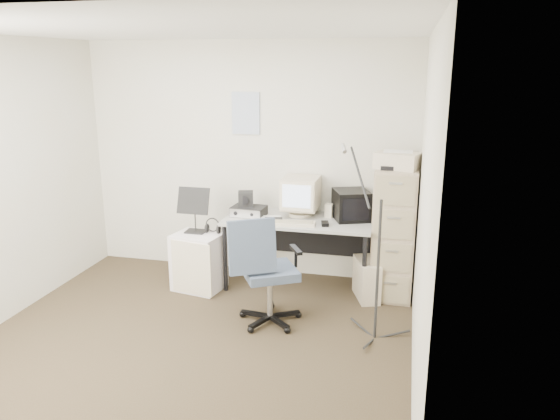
% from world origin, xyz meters
% --- Properties ---
extents(floor, '(3.60, 3.60, 0.01)m').
position_xyz_m(floor, '(0.00, 0.00, -0.01)').
color(floor, '#372A19').
rests_on(floor, ground).
extents(ceiling, '(3.60, 3.60, 0.01)m').
position_xyz_m(ceiling, '(0.00, 0.00, 2.50)').
color(ceiling, white).
rests_on(ceiling, ground).
extents(wall_back, '(3.60, 0.02, 2.50)m').
position_xyz_m(wall_back, '(0.00, 1.80, 1.25)').
color(wall_back, silver).
rests_on(wall_back, ground).
extents(wall_front, '(3.60, 0.02, 2.50)m').
position_xyz_m(wall_front, '(0.00, -1.80, 1.25)').
color(wall_front, silver).
rests_on(wall_front, ground).
extents(wall_right, '(0.02, 3.60, 2.50)m').
position_xyz_m(wall_right, '(1.80, 0.00, 1.25)').
color(wall_right, silver).
rests_on(wall_right, ground).
extents(wall_calendar, '(0.30, 0.02, 0.44)m').
position_xyz_m(wall_calendar, '(-0.02, 1.79, 1.75)').
color(wall_calendar, white).
rests_on(wall_calendar, wall_back).
extents(filing_cabinet, '(0.40, 0.60, 1.30)m').
position_xyz_m(filing_cabinet, '(1.58, 1.48, 0.65)').
color(filing_cabinet, '#C4A98B').
rests_on(filing_cabinet, floor).
extents(printer, '(0.46, 0.37, 0.15)m').
position_xyz_m(printer, '(1.58, 1.41, 1.38)').
color(printer, beige).
rests_on(printer, filing_cabinet).
extents(desk, '(1.50, 0.70, 0.73)m').
position_xyz_m(desk, '(0.63, 1.45, 0.36)').
color(desk, '#BAB9AA').
rests_on(desk, floor).
extents(crt_monitor, '(0.37, 0.39, 0.40)m').
position_xyz_m(crt_monitor, '(0.62, 1.59, 0.93)').
color(crt_monitor, beige).
rests_on(crt_monitor, desk).
extents(crt_tv, '(0.43, 0.44, 0.30)m').
position_xyz_m(crt_tv, '(1.14, 1.56, 0.88)').
color(crt_tv, black).
rests_on(crt_tv, desk).
extents(desk_speaker, '(0.09, 0.09, 0.14)m').
position_xyz_m(desk_speaker, '(0.92, 1.58, 0.80)').
color(desk_speaker, beige).
rests_on(desk_speaker, desk).
extents(keyboard, '(0.49, 0.22, 0.03)m').
position_xyz_m(keyboard, '(0.59, 1.23, 0.74)').
color(keyboard, beige).
rests_on(keyboard, desk).
extents(mouse, '(0.09, 0.13, 0.04)m').
position_xyz_m(mouse, '(0.92, 1.28, 0.75)').
color(mouse, black).
rests_on(mouse, desk).
extents(radio_receiver, '(0.36, 0.27, 0.10)m').
position_xyz_m(radio_receiver, '(0.10, 1.45, 0.78)').
color(radio_receiver, black).
rests_on(radio_receiver, desk).
extents(radio_speaker, '(0.19, 0.18, 0.15)m').
position_xyz_m(radio_speaker, '(0.06, 1.46, 0.90)').
color(radio_speaker, black).
rests_on(radio_speaker, radio_receiver).
extents(papers, '(0.28, 0.34, 0.02)m').
position_xyz_m(papers, '(0.36, 1.29, 0.74)').
color(papers, white).
rests_on(papers, desk).
extents(pc_tower, '(0.31, 0.46, 0.39)m').
position_xyz_m(pc_tower, '(1.35, 1.30, 0.20)').
color(pc_tower, beige).
rests_on(pc_tower, floor).
extents(office_chair, '(0.79, 0.79, 1.00)m').
position_xyz_m(office_chair, '(0.55, 0.57, 0.50)').
color(office_chair, '#46505F').
rests_on(office_chair, floor).
extents(side_cart, '(0.54, 0.46, 0.59)m').
position_xyz_m(side_cart, '(-0.36, 1.14, 0.29)').
color(side_cart, white).
rests_on(side_cart, floor).
extents(music_stand, '(0.35, 0.21, 0.48)m').
position_xyz_m(music_stand, '(-0.40, 1.20, 0.83)').
color(music_stand, black).
rests_on(music_stand, side_cart).
extents(headphones, '(0.19, 0.19, 0.03)m').
position_xyz_m(headphones, '(-0.22, 1.23, 0.64)').
color(headphones, black).
rests_on(headphones, side_cart).
extents(mic_stand, '(0.03, 0.03, 1.59)m').
position_xyz_m(mic_stand, '(1.49, 0.50, 0.79)').
color(mic_stand, black).
rests_on(mic_stand, floor).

